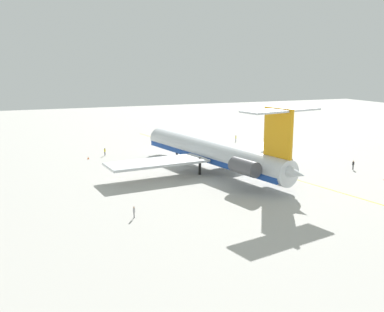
{
  "coord_description": "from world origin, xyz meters",
  "views": [
    {
      "loc": [
        -72.57,
        43.84,
        20.66
      ],
      "look_at": [
        4.14,
        13.68,
        3.27
      ],
      "focal_mm": 40.68,
      "sensor_mm": 36.0,
      "label": 1
    }
  ],
  "objects_px": {
    "ground_crew_near_nose": "(236,138)",
    "safety_cone_nose": "(88,158)",
    "ground_crew_portside": "(134,211)",
    "ground_crew_starboard": "(105,151)",
    "main_jetliner": "(215,153)",
    "ground_crew_near_tail": "(353,164)"
  },
  "relations": [
    {
      "from": "ground_crew_portside",
      "to": "ground_crew_near_tail",
      "type": "bearing_deg",
      "value": -142.13
    },
    {
      "from": "main_jetliner",
      "to": "ground_crew_near_nose",
      "type": "distance_m",
      "value": 35.63
    },
    {
      "from": "ground_crew_near_nose",
      "to": "ground_crew_portside",
      "type": "height_order",
      "value": "ground_crew_portside"
    },
    {
      "from": "main_jetliner",
      "to": "safety_cone_nose",
      "type": "distance_m",
      "value": 30.23
    },
    {
      "from": "main_jetliner",
      "to": "ground_crew_near_tail",
      "type": "bearing_deg",
      "value": -119.27
    },
    {
      "from": "main_jetliner",
      "to": "ground_crew_near_tail",
      "type": "relative_size",
      "value": 25.87
    },
    {
      "from": "ground_crew_near_tail",
      "to": "ground_crew_starboard",
      "type": "xyz_separation_m",
      "value": [
        32.03,
        43.85,
        -0.07
      ]
    },
    {
      "from": "ground_crew_portside",
      "to": "safety_cone_nose",
      "type": "relative_size",
      "value": 3.06
    },
    {
      "from": "main_jetliner",
      "to": "ground_crew_near_tail",
      "type": "xyz_separation_m",
      "value": [
        -8.31,
        -26.68,
        -2.64
      ]
    },
    {
      "from": "ground_crew_near_tail",
      "to": "ground_crew_near_nose",
      "type": "bearing_deg",
      "value": -156.02
    },
    {
      "from": "main_jetliner",
      "to": "safety_cone_nose",
      "type": "height_order",
      "value": "main_jetliner"
    },
    {
      "from": "ground_crew_near_tail",
      "to": "safety_cone_nose",
      "type": "height_order",
      "value": "ground_crew_near_tail"
    },
    {
      "from": "ground_crew_portside",
      "to": "ground_crew_starboard",
      "type": "bearing_deg",
      "value": -70.81
    },
    {
      "from": "ground_crew_near_nose",
      "to": "safety_cone_nose",
      "type": "xyz_separation_m",
      "value": [
        -8.46,
        41.12,
        -0.78
      ]
    },
    {
      "from": "ground_crew_starboard",
      "to": "safety_cone_nose",
      "type": "bearing_deg",
      "value": -93.62
    },
    {
      "from": "ground_crew_near_nose",
      "to": "ground_crew_portside",
      "type": "bearing_deg",
      "value": -80.35
    },
    {
      "from": "ground_crew_starboard",
      "to": "ground_crew_portside",
      "type": "bearing_deg",
      "value": -40.9
    },
    {
      "from": "main_jetliner",
      "to": "ground_crew_portside",
      "type": "bearing_deg",
      "value": 121.13
    },
    {
      "from": "main_jetliner",
      "to": "ground_crew_portside",
      "type": "height_order",
      "value": "main_jetliner"
    },
    {
      "from": "ground_crew_portside",
      "to": "ground_crew_near_nose",
      "type": "bearing_deg",
      "value": -105.26
    },
    {
      "from": "ground_crew_near_tail",
      "to": "ground_crew_starboard",
      "type": "distance_m",
      "value": 54.3
    },
    {
      "from": "ground_crew_near_nose",
      "to": "ground_crew_starboard",
      "type": "xyz_separation_m",
      "value": [
        -5.81,
        36.9,
        0.04
      ]
    }
  ]
}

